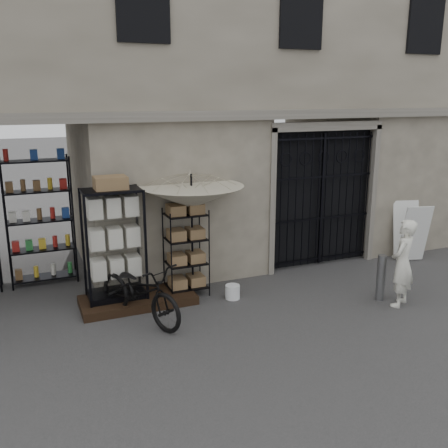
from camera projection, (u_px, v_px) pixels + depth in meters
name	position (u px, v px, depth m)	size (l,w,h in m)	color
ground	(300.00, 316.00, 8.40)	(80.00, 80.00, 0.00)	black
main_building	(212.00, 53.00, 10.84)	(14.00, 4.00, 9.00)	gray
shop_recess	(2.00, 218.00, 8.85)	(3.00, 1.70, 3.00)	black
shop_shelving	(1.00, 225.00, 9.34)	(2.70, 0.50, 2.50)	black
iron_gate	(318.00, 196.00, 10.71)	(2.50, 0.21, 3.00)	black
step_platform	(138.00, 300.00, 8.87)	(2.00, 0.90, 0.15)	black
display_cabinet	(115.00, 250.00, 8.60)	(1.07, 0.79, 2.10)	black
wire_rack	(186.00, 253.00, 9.14)	(0.75, 0.57, 1.63)	black
market_umbrella	(191.00, 191.00, 8.95)	(1.82, 1.85, 2.70)	black
white_bucket	(233.00, 292.00, 9.10)	(0.27, 0.27, 0.26)	white
bicycle	(141.00, 320.00, 8.26)	(0.68, 1.02, 1.94)	black
steel_bollard	(381.00, 278.00, 8.97)	(0.16, 0.16, 0.85)	slate
shopkeeper	(399.00, 305.00, 8.86)	(0.57, 1.56, 0.37)	silver
easel_sign	(410.00, 231.00, 11.11)	(0.76, 0.83, 1.28)	silver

